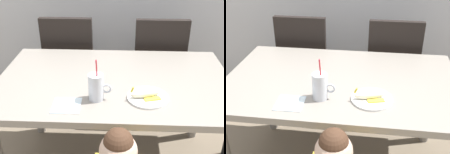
{
  "view_description": "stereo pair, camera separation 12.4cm",
  "coord_description": "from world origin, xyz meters",
  "views": [
    {
      "loc": [
        0.06,
        -1.54,
        1.58
      ],
      "look_at": [
        -0.01,
        -0.09,
        0.8
      ],
      "focal_mm": 44.73,
      "sensor_mm": 36.0,
      "label": 1
    },
    {
      "loc": [
        0.18,
        -1.53,
        1.58
      ],
      "look_at": [
        -0.01,
        -0.09,
        0.8
      ],
      "focal_mm": 44.73,
      "sensor_mm": 36.0,
      "label": 2
    }
  ],
  "objects": [
    {
      "name": "peeled_banana",
      "position": [
        0.18,
        -0.22,
        0.78
      ],
      "size": [
        0.18,
        0.12,
        0.07
      ],
      "rotation": [
        0.0,
        0.0,
        0.26
      ],
      "color": "#F4EAC6",
      "rests_on": "snack_plate"
    },
    {
      "name": "dining_table",
      "position": [
        0.0,
        0.0,
        0.65
      ],
      "size": [
        1.47,
        0.92,
        0.74
      ],
      "color": "gray",
      "rests_on": "ground"
    },
    {
      "name": "snack_plate",
      "position": [
        0.19,
        -0.22,
        0.75
      ],
      "size": [
        0.23,
        0.23,
        0.01
      ],
      "primitive_type": "cylinder",
      "color": "white",
      "rests_on": "dining_table"
    },
    {
      "name": "paper_napkin",
      "position": [
        -0.24,
        -0.31,
        0.75
      ],
      "size": [
        0.15,
        0.15,
        0.0
      ],
      "primitive_type": "cube",
      "rotation": [
        0.0,
        0.0,
        0.02
      ],
      "color": "silver",
      "rests_on": "dining_table"
    },
    {
      "name": "dining_chair_left",
      "position": [
        -0.41,
        0.69,
        0.54
      ],
      "size": [
        0.44,
        0.44,
        0.96
      ],
      "rotation": [
        0.0,
        0.0,
        3.14
      ],
      "color": "black",
      "rests_on": "ground"
    },
    {
      "name": "dining_chair_right",
      "position": [
        0.35,
        0.68,
        0.54
      ],
      "size": [
        0.44,
        0.45,
        0.96
      ],
      "rotation": [
        0.0,
        0.0,
        3.14
      ],
      "color": "black",
      "rests_on": "ground"
    },
    {
      "name": "milk_cup",
      "position": [
        -0.09,
        -0.24,
        0.81
      ],
      "size": [
        0.13,
        0.08,
        0.25
      ],
      "color": "silver",
      "rests_on": "dining_table"
    }
  ]
}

